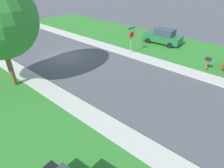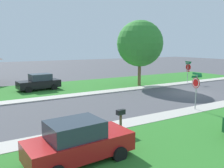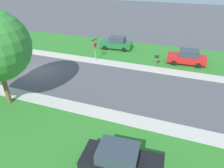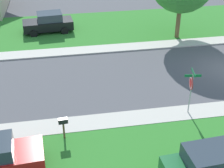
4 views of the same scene
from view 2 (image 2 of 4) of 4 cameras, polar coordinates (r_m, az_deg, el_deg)
ground_plane at (r=24.81m, az=17.82°, el=-2.14°), size 120.00×120.00×0.00m
sidewalk_east at (r=22.14m, az=-13.41°, el=-3.14°), size 1.40×56.00×0.10m
lawn_east at (r=26.58m, az=-16.47°, el=-1.26°), size 8.00×56.00×0.08m
sidewalk_west at (r=13.76m, az=-1.29°, el=-10.42°), size 1.40×56.00×0.10m
lawn_west at (r=10.27m, az=12.44°, el=-17.78°), size 8.00×56.00×0.08m
stop_sign_near_corner at (r=31.10m, az=17.79°, el=3.56°), size 0.92×0.92×2.77m
stop_sign_far_corner at (r=18.03m, az=19.52°, el=-0.23°), size 0.91×0.91×2.77m
car_black_behind_trees at (r=26.13m, az=-17.08°, el=0.40°), size 2.30×4.43×1.76m
car_red_far_down_street at (r=9.85m, az=-8.06°, el=-13.53°), size 2.25×4.41×1.76m
tree_corner_large at (r=28.01m, az=6.66°, el=9.27°), size 5.65×5.25×7.56m
mailbox at (r=12.74m, az=2.10°, el=-7.50°), size 0.28×0.50×1.31m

